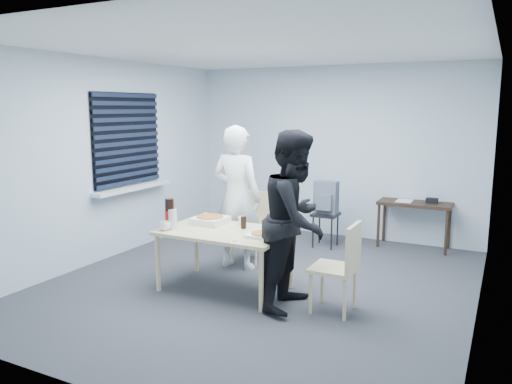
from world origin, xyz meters
The scene contains 19 objects.
room centered at (-2.20, 0.40, 1.44)m, with size 5.00×5.00×5.00m.
dining_table centered at (-0.27, -0.34, 0.61)m, with size 1.37×0.87×0.67m.
chair_far centered at (-0.50, 0.77, 0.51)m, with size 0.42×0.42×0.89m.
chair_right centered at (1.06, -0.38, 0.51)m, with size 0.42×0.42×0.89m.
person_white centered at (-0.52, 0.38, 0.89)m, with size 0.65×0.42×1.77m, color white.
person_black centered at (0.59, -0.42, 0.89)m, with size 0.86×0.47×1.77m, color black.
side_table centered at (1.29, 2.28, 0.58)m, with size 0.99×0.44×0.66m.
stool centered at (0.15, 1.78, 0.38)m, with size 0.35×0.35×0.49m.
backpack centered at (0.15, 1.76, 0.72)m, with size 0.33×0.24×0.46m.
pizza_box_a centered at (-0.57, -0.15, 0.71)m, with size 0.36×0.36×0.09m.
pizza_box_b centered at (0.22, -0.39, 0.69)m, with size 0.30×0.30×0.04m.
mug_a centered at (-0.84, -0.64, 0.72)m, with size 0.12×0.12×0.10m, color white.
mug_b centered at (-0.23, -0.02, 0.71)m, with size 0.10×0.10×0.09m, color white.
cola_glass centered at (-0.12, -0.18, 0.73)m, with size 0.06×0.06×0.14m, color black.
soda_bottle centered at (-0.85, -0.53, 0.83)m, with size 0.10×0.10×0.33m.
plastic_cups centered at (-0.80, -0.55, 0.78)m, with size 0.09×0.09×0.22m, color silver.
rubber_band centered at (0.04, -0.68, 0.67)m, with size 0.05×0.05×0.00m, color red.
papers centered at (1.14, 2.30, 0.66)m, with size 0.22×0.29×0.00m, color white.
black_box centered at (1.51, 2.33, 0.70)m, with size 0.16×0.11×0.07m, color black.
Camera 1 is at (2.41, -4.87, 1.98)m, focal length 35.00 mm.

